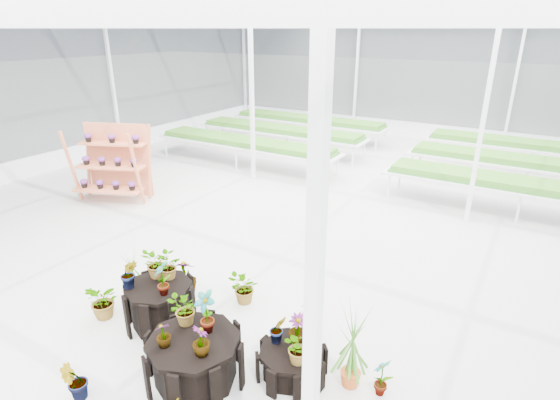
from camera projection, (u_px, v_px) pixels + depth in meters
The scene contains 10 objects.
ground_plane at pixel (265, 261), 8.44m from camera, with size 24.00×24.00×0.00m, color gray.
greenhouse_shell at pixel (264, 148), 7.61m from camera, with size 18.00×24.00×4.50m, color white, non-canonical shape.
steel_frame at pixel (264, 148), 7.61m from camera, with size 18.00×24.00×4.50m, color silver, non-canonical shape.
nursery_benches at pixel (387, 154), 14.02m from camera, with size 16.00×7.00×0.84m, color silver, non-canonical shape.
plinth_tall at pixel (161, 305), 6.52m from camera, with size 1.01×1.01×0.69m, color black.
plinth_mid at pixel (195, 360), 5.47m from camera, with size 1.21×1.21×0.64m, color black.
plinth_low at pixel (292, 363), 5.60m from camera, with size 0.88×0.88×0.40m, color black.
shelf_rack at pixel (111, 164), 11.14m from camera, with size 1.83×0.97×1.94m, color #C96541, non-canonical shape.
bird_table at pixel (116, 163), 12.01m from camera, with size 0.36×0.36×1.49m, color #D8BC5E, non-canonical shape.
nursery_plants at pixel (202, 312), 6.12m from camera, with size 4.61×3.10×1.30m.
Camera 1 is at (4.07, -6.21, 4.20)m, focal length 28.00 mm.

